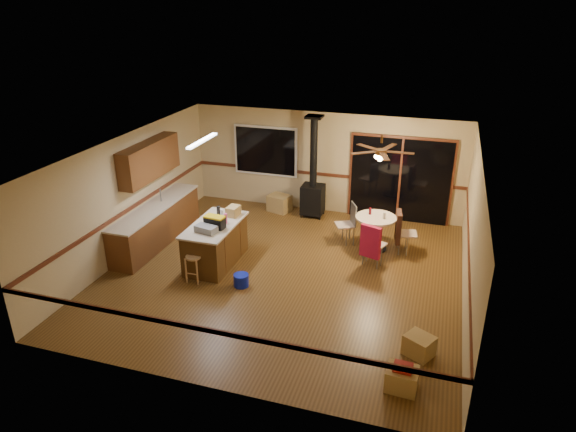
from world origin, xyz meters
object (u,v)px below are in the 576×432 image
at_px(chair_near, 371,241).
at_px(kitchen_island, 216,243).
at_px(wood_stove, 313,189).
at_px(blue_bucket, 241,280).
at_px(chair_left, 350,219).
at_px(dining_table, 375,227).
at_px(toolbox_grey, 206,229).
at_px(box_corner_b, 419,346).
at_px(chair_right, 400,227).
at_px(toolbox_black, 215,223).
at_px(box_under_window, 279,203).
at_px(bar_stool, 194,268).
at_px(box_corner_a, 402,379).

bearing_deg(chair_near, kitchen_island, -166.08).
xyz_separation_m(wood_stove, blue_bucket, (-0.44, -3.77, -0.61)).
bearing_deg(blue_bucket, chair_left, 57.11).
bearing_deg(chair_near, dining_table, 92.57).
bearing_deg(toolbox_grey, box_corner_b, -18.31).
height_order(wood_stove, toolbox_grey, wood_stove).
bearing_deg(kitchen_island, chair_left, 35.79).
height_order(kitchen_island, chair_left, chair_left).
bearing_deg(chair_right, toolbox_black, -152.52).
distance_m(toolbox_grey, box_corner_b, 4.62).
distance_m(blue_bucket, box_corner_b, 3.64).
height_order(dining_table, chair_right, chair_right).
distance_m(chair_right, box_under_window, 3.55).
bearing_deg(toolbox_black, box_under_window, 84.83).
bearing_deg(toolbox_grey, chair_left, 41.58).
relative_size(bar_stool, box_corner_a, 1.24).
relative_size(toolbox_black, box_under_window, 0.75).
bearing_deg(box_corner_a, chair_left, 110.26).
distance_m(toolbox_black, box_corner_a, 4.85).
height_order(kitchen_island, box_under_window, kitchen_island).
bearing_deg(chair_right, bar_stool, -146.08).
distance_m(dining_table, chair_right, 0.52).
relative_size(kitchen_island, blue_bucket, 5.68).
bearing_deg(wood_stove, kitchen_island, -113.09).
xyz_separation_m(toolbox_grey, dining_table, (3.09, 2.05, -0.44)).
distance_m(toolbox_black, bar_stool, 1.00).
bearing_deg(blue_bucket, kitchen_island, 139.95).
bearing_deg(box_under_window, box_corner_b, -51.36).
bearing_deg(wood_stove, box_under_window, 176.86).
relative_size(blue_bucket, chair_near, 0.42).
bearing_deg(box_corner_b, chair_right, 101.51).
relative_size(toolbox_black, chair_right, 0.58).
bearing_deg(box_under_window, box_corner_a, -56.98).
height_order(chair_left, box_corner_b, chair_left).
xyz_separation_m(chair_left, box_under_window, (-2.11, 1.30, -0.37)).
bearing_deg(chair_right, wood_stove, 149.25).
xyz_separation_m(kitchen_island, bar_stool, (-0.09, -0.82, -0.17)).
height_order(wood_stove, chair_right, wood_stove).
distance_m(bar_stool, chair_near, 3.62).
bearing_deg(bar_stool, kitchen_island, 83.81).
relative_size(bar_stool, chair_near, 0.79).
distance_m(chair_left, box_corner_b, 4.09).
relative_size(kitchen_island, chair_near, 2.40).
xyz_separation_m(bar_stool, box_corner_a, (4.24, -1.86, -0.11)).
height_order(dining_table, box_corner_a, dining_table).
bearing_deg(box_corner_a, wood_stove, 116.41).
bearing_deg(blue_bucket, chair_right, 40.99).
bearing_deg(toolbox_black, dining_table, 31.10).
distance_m(kitchen_island, box_corner_b, 4.71).
height_order(toolbox_black, box_corner_a, toolbox_black).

